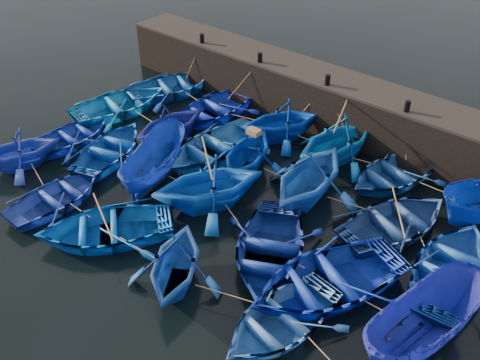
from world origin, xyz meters
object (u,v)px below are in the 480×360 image
Objects in this scene: boat_0 at (171,86)px; wooden_crate at (254,132)px; boat_8 at (215,146)px; boat_13 at (73,135)px; boat_20 at (18,149)px.

wooden_crate reaches higher than boat_0.
boat_0 is at bearing 157.34° from boat_8.
boat_0 is 6.54m from boat_13.
boat_13 is (-5.98, -3.48, -0.12)m from boat_8.
boat_8 is 1.28× the size of boat_13.
boat_20 is at bearing -130.08° from boat_8.
boat_13 is 9.11m from wooden_crate.
boat_8 is 8.73m from boat_20.
boat_13 is 1.12× the size of boat_20.
boat_13 is (-0.00, -6.53, -0.10)m from boat_0.
boat_13 is at bearing 109.46° from boat_20.
boat_8 is 6.92m from boat_13.
boat_0 is 1.24× the size of boat_13.
boat_8 is 2.78m from wooden_crate.
boat_8 is (5.97, -3.06, 0.02)m from boat_0.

